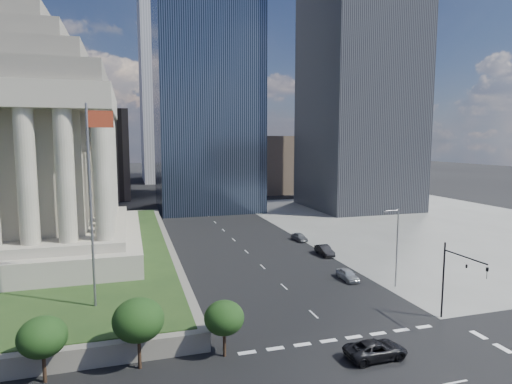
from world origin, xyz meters
name	(u,v)px	position (x,y,z in m)	size (l,w,h in m)	color
ground	(197,206)	(0.00, 100.00, 0.00)	(500.00, 500.00, 0.00)	black
sidewalk_ne	(427,222)	(46.00, 60.00, 0.01)	(68.00, 90.00, 0.03)	slate
war_memorial	(11,119)	(-34.00, 48.00, 21.40)	(34.00, 34.00, 39.00)	gray
flagpole	(92,195)	(-21.83, 24.00, 13.11)	(2.52, 0.24, 20.00)	slate
midrise_glass	(206,97)	(2.00, 95.00, 30.00)	(26.00, 26.00, 60.00)	black
highrise_ne	(361,21)	(42.00, 85.00, 50.00)	(26.00, 28.00, 100.00)	black
building_filler_ne	(271,164)	(32.00, 130.00, 10.00)	(20.00, 30.00, 20.00)	brown
building_filler_nw	(91,154)	(-30.00, 130.00, 14.00)	(24.00, 30.00, 28.00)	brown
traffic_signal_ne	(457,274)	(12.50, 13.70, 5.25)	(0.30, 5.74, 8.00)	black
street_lamp_north	(396,243)	(13.33, 25.00, 5.66)	(2.13, 0.22, 10.00)	slate
pickup_truck	(376,350)	(1.22, 10.00, 0.76)	(2.51, 5.44, 1.51)	black
parked_sedan_near	(348,275)	(9.00, 29.12, 0.72)	(1.70, 4.23, 1.44)	#A1A5A9
parked_sedan_mid	(325,250)	(11.50, 41.31, 0.79)	(1.66, 4.77, 1.57)	black
parked_sedan_far	(300,237)	(11.50, 51.81, 0.72)	(4.20, 1.69, 1.43)	#5C5E64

